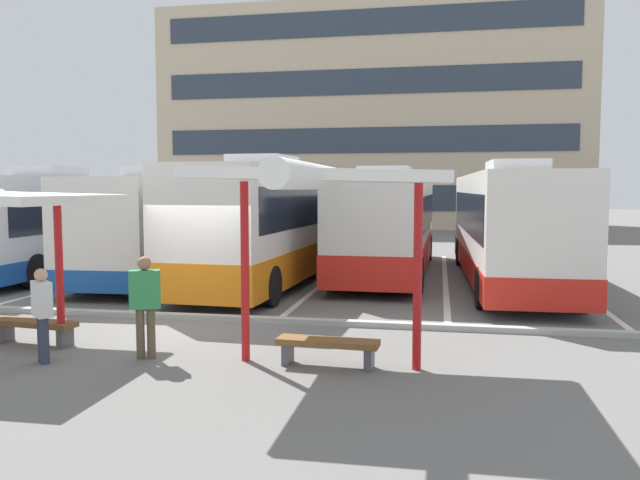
# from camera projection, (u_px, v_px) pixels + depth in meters

# --- Properties ---
(ground_plane) EXTENTS (160.00, 160.00, 0.00)m
(ground_plane) POSITION_uv_depth(u_px,v_px,m) (189.00, 323.00, 13.41)
(ground_plane) COLOR slate
(terminal_building) EXTENTS (30.86, 10.92, 18.85)m
(terminal_building) POSITION_uv_depth(u_px,v_px,m) (373.00, 121.00, 48.69)
(terminal_building) COLOR #C6B293
(terminal_building) RESTS_ON ground
(coach_bus_0) EXTENTS (2.71, 11.52, 3.58)m
(coach_bus_0) POSITION_uv_depth(u_px,v_px,m) (78.00, 222.00, 22.13)
(coach_bus_0) COLOR silver
(coach_bus_0) RESTS_ON ground
(coach_bus_1) EXTENTS (3.13, 11.79, 3.52)m
(coach_bus_1) POSITION_uv_depth(u_px,v_px,m) (177.00, 224.00, 21.13)
(coach_bus_1) COLOR silver
(coach_bus_1) RESTS_ON ground
(coach_bus_2) EXTENTS (3.21, 12.47, 3.82)m
(coach_bus_2) POSITION_uv_depth(u_px,v_px,m) (279.00, 224.00, 19.77)
(coach_bus_2) COLOR silver
(coach_bus_2) RESTS_ON ground
(coach_bus_3) EXTENTS (2.80, 11.40, 3.54)m
(coach_bus_3) POSITION_uv_depth(u_px,v_px,m) (389.00, 225.00, 21.17)
(coach_bus_3) COLOR silver
(coach_bus_3) RESTS_ON ground
(coach_bus_4) EXTENTS (2.81, 11.91, 3.64)m
(coach_bus_4) POSITION_uv_depth(u_px,v_px,m) (508.00, 227.00, 18.87)
(coach_bus_4) COLOR silver
(coach_bus_4) RESTS_ON ground
(lane_stripe_0) EXTENTS (0.16, 14.00, 0.01)m
(lane_stripe_0) POSITION_uv_depth(u_px,v_px,m) (31.00, 269.00, 22.38)
(lane_stripe_0) COLOR white
(lane_stripe_0) RESTS_ON ground
(lane_stripe_1) EXTENTS (0.16, 14.00, 0.01)m
(lane_stripe_1) POSITION_uv_depth(u_px,v_px,m) (125.00, 271.00, 21.70)
(lane_stripe_1) COLOR white
(lane_stripe_1) RESTS_ON ground
(lane_stripe_2) EXTENTS (0.16, 14.00, 0.01)m
(lane_stripe_2) POSITION_uv_depth(u_px,v_px,m) (225.00, 274.00, 21.02)
(lane_stripe_2) COLOR white
(lane_stripe_2) RESTS_ON ground
(lane_stripe_3) EXTENTS (0.16, 14.00, 0.01)m
(lane_stripe_3) POSITION_uv_depth(u_px,v_px,m) (331.00, 277.00, 20.34)
(lane_stripe_3) COLOR white
(lane_stripe_3) RESTS_ON ground
(lane_stripe_4) EXTENTS (0.16, 14.00, 0.01)m
(lane_stripe_4) POSITION_uv_depth(u_px,v_px,m) (445.00, 280.00, 19.66)
(lane_stripe_4) COLOR white
(lane_stripe_4) RESTS_ON ground
(lane_stripe_5) EXTENTS (0.16, 14.00, 0.01)m
(lane_stripe_5) POSITION_uv_depth(u_px,v_px,m) (567.00, 283.00, 18.98)
(lane_stripe_5) COLOR white
(lane_stripe_5) RESTS_ON ground
(bench_1) EXTENTS (1.68, 0.61, 0.45)m
(bench_1) POSITION_uv_depth(u_px,v_px,m) (34.00, 327.00, 11.50)
(bench_1) COLOR brown
(bench_1) RESTS_ON ground
(waiting_shelter_1) EXTENTS (3.83, 5.07, 3.21)m
(waiting_shelter_1) POSITION_uv_depth(u_px,v_px,m) (326.00, 181.00, 9.68)
(waiting_shelter_1) COLOR red
(waiting_shelter_1) RESTS_ON ground
(bench_2) EXTENTS (1.68, 0.53, 0.45)m
(bench_2) POSITION_uv_depth(u_px,v_px,m) (328.00, 346.00, 10.07)
(bench_2) COLOR brown
(bench_2) RESTS_ON ground
(platform_kerb) EXTENTS (44.00, 0.24, 0.12)m
(platform_kerb) POSITION_uv_depth(u_px,v_px,m) (194.00, 317.00, 13.71)
(platform_kerb) COLOR #ADADA8
(platform_kerb) RESTS_ON ground
(waiting_passenger_0) EXTENTS (0.55, 0.39, 1.74)m
(waiting_passenger_0) POSITION_uv_depth(u_px,v_px,m) (145.00, 299.00, 10.50)
(waiting_passenger_0) COLOR brown
(waiting_passenger_0) RESTS_ON ground
(waiting_passenger_1) EXTENTS (0.49, 0.46, 1.57)m
(waiting_passenger_1) POSITION_uv_depth(u_px,v_px,m) (42.00, 309.00, 10.23)
(waiting_passenger_1) COLOR #33384C
(waiting_passenger_1) RESTS_ON ground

